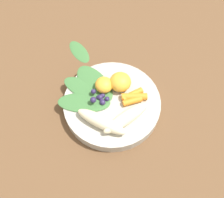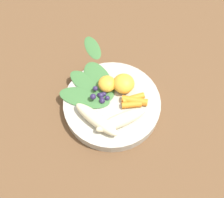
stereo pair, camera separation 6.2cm
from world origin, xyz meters
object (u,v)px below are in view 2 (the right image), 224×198
at_px(bowl, 112,104).
at_px(banana_peeled_right, 96,119).
at_px(banana_peeled_left, 121,120).
at_px(orange_segment_near, 107,84).
at_px(kale_leaf_stray, 92,47).

relative_size(bowl, banana_peeled_right, 1.94).
relative_size(banana_peeled_left, orange_segment_near, 2.78).
xyz_separation_m(banana_peeled_right, kale_leaf_stray, (-0.12, 0.23, -0.04)).
relative_size(bowl, kale_leaf_stray, 2.56).
bearing_deg(banana_peeled_left, banana_peeled_right, 153.72).
bearing_deg(banana_peeled_left, bowl, 84.96).
height_order(bowl, orange_segment_near, orange_segment_near).
relative_size(banana_peeled_right, orange_segment_near, 2.78).
distance_m(bowl, banana_peeled_left, 0.07).
bearing_deg(kale_leaf_stray, bowl, 174.97).
bearing_deg(kale_leaf_stray, banana_peeled_right, 163.55).
bearing_deg(bowl, banana_peeled_left, -47.35).
height_order(banana_peeled_left, kale_leaf_stray, banana_peeled_left).
distance_m(banana_peeled_left, orange_segment_near, 0.10).
bearing_deg(banana_peeled_right, banana_peeled_left, 37.21).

